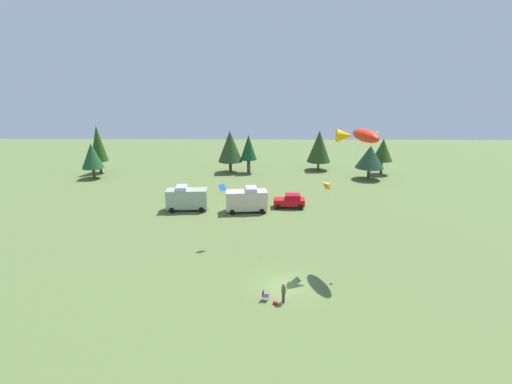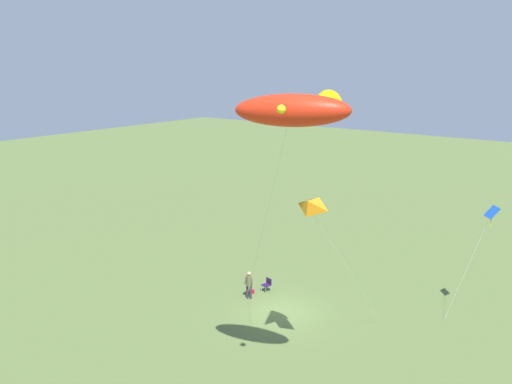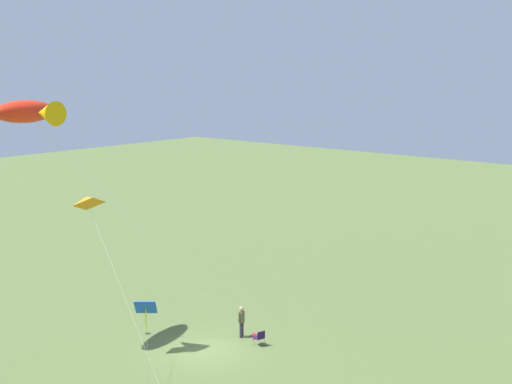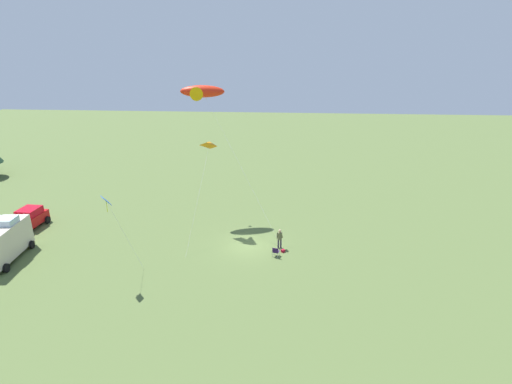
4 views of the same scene
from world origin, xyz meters
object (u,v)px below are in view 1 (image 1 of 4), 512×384
kite_diamond_blue (223,189)px  person_kite_flyer (284,291)px  van_camper_beige (247,200)px  van_motorhome_grey (187,198)px  folding_chair (264,295)px  car_red_sedan (290,201)px  kite_delta_orange (330,185)px  kite_large_fish (360,136)px  backpack_on_grass (275,303)px

kite_diamond_blue → person_kite_flyer: bearing=-63.5°
van_camper_beige → van_motorhome_grey: bearing=169.4°
folding_chair → kite_diamond_blue: (-4.36, 11.52, 5.52)m
car_red_sedan → kite_delta_orange: 18.65m
van_motorhome_grey → car_red_sedan: size_ratio=1.31×
van_motorhome_grey → kite_large_fish: size_ratio=0.43×
car_red_sedan → kite_delta_orange: bearing=-81.4°
van_motorhome_grey → car_red_sedan: (13.88, 1.20, -0.69)m
backpack_on_grass → folding_chair: bearing=145.6°
van_motorhome_grey → kite_delta_orange: kite_delta_orange is taller
van_motorhome_grey → van_camper_beige: size_ratio=0.99×
folding_chair → kite_diamond_blue: size_ratio=0.13×
person_kite_flyer → van_camper_beige: van_camper_beige is taller
folding_chair → kite_delta_orange: bearing=61.8°
person_kite_flyer → kite_diamond_blue: size_ratio=0.27×
car_red_sedan → folding_chair: bearing=-97.7°
person_kite_flyer → kite_delta_orange: bearing=38.4°
person_kite_flyer → car_red_sedan: bearing=67.0°
person_kite_flyer → kite_large_fish: size_ratio=0.13×
backpack_on_grass → car_red_sedan: size_ratio=0.08×
backpack_on_grass → van_motorhome_grey: van_motorhome_grey is taller
car_red_sedan → kite_large_fish: kite_large_fish is taller
backpack_on_grass → kite_diamond_blue: (-5.21, 12.11, 5.90)m
folding_chair → van_camper_beige: (-2.29, 21.69, 1.16)m
kite_delta_orange → car_red_sedan: bearing=97.7°
backpack_on_grass → kite_large_fish: (7.74, 8.02, 12.17)m
person_kite_flyer → van_motorhome_grey: van_motorhome_grey is taller
van_camper_beige → kite_delta_orange: 18.52m
van_camper_beige → person_kite_flyer: bearing=-86.9°
kite_large_fish → kite_diamond_blue: kite_large_fish is taller
van_camper_beige → kite_large_fish: bearing=-59.3°
van_motorhome_grey → car_red_sedan: van_motorhome_grey is taller
folding_chair → kite_diamond_blue: bearing=125.5°
kite_large_fish → car_red_sedan: bearing=107.5°
van_camper_beige → kite_diamond_blue: (-2.07, -10.17, 4.37)m
backpack_on_grass → van_camper_beige: 22.55m
folding_chair → kite_delta_orange: kite_delta_orange is taller
kite_diamond_blue → car_red_sedan: bearing=56.4°
van_camper_beige → kite_delta_orange: bearing=-68.8°
kite_large_fish → kite_diamond_blue: size_ratio=1.99×
folding_chair → van_camper_beige: size_ratio=0.15×
car_red_sedan → van_camper_beige: bearing=-162.4°
kite_large_fish → kite_delta_orange: size_ratio=1.54×
kite_large_fish → kite_diamond_blue: (-12.94, 4.09, -6.27)m
car_red_sedan → kite_diamond_blue: size_ratio=0.65×
kite_large_fish → kite_delta_orange: kite_large_fish is taller
folding_chair → backpack_on_grass: folding_chair is taller
person_kite_flyer → kite_delta_orange: size_ratio=0.21×
van_camper_beige → kite_delta_orange: size_ratio=0.67×
van_camper_beige → kite_diamond_blue: kite_diamond_blue is taller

